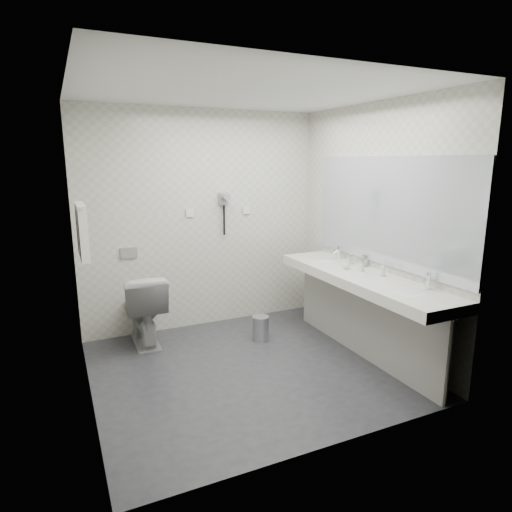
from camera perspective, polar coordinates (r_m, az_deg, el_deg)
name	(u,v)px	position (r m, az deg, el deg)	size (l,w,h in m)	color
floor	(248,368)	(4.30, -1.01, -14.38)	(2.80, 2.80, 0.00)	#2B2B30
ceiling	(247,91)	(3.88, -1.15, 20.73)	(2.80, 2.80, 0.00)	silver
wall_back	(202,221)	(5.10, -6.99, 4.56)	(2.80, 2.80, 0.00)	beige
wall_front	(331,272)	(2.79, 9.77, -2.07)	(2.80, 2.80, 0.00)	beige
wall_left	(79,253)	(3.58, -22.02, 0.42)	(2.60, 2.60, 0.00)	beige
wall_right	(373,229)	(4.64, 14.99, 3.45)	(2.60, 2.60, 0.00)	beige
vanity_counter	(361,279)	(4.41, 13.56, -2.92)	(0.55, 2.20, 0.10)	silver
vanity_panel	(361,320)	(4.55, 13.54, -8.05)	(0.03, 2.15, 0.75)	gray
vanity_post_near	(447,361)	(3.88, 23.63, -12.46)	(0.06, 0.06, 0.75)	silver
vanity_post_far	(309,292)	(5.37, 6.92, -4.62)	(0.06, 0.06, 0.75)	silver
mirror	(386,211)	(4.45, 16.63, 5.59)	(0.02, 2.20, 1.05)	#B2BCC6
basin_near	(410,293)	(3.93, 19.45, -4.62)	(0.40, 0.31, 0.05)	silver
basin_far	(324,262)	(4.91, 8.90, -0.74)	(0.40, 0.31, 0.05)	silver
faucet_near	(428,281)	(4.04, 21.53, -3.00)	(0.04, 0.04, 0.15)	silver
faucet_far	(339,252)	(5.00, 10.80, 0.48)	(0.04, 0.04, 0.15)	silver
soap_bottle_a	(361,267)	(4.49, 13.58, -1.37)	(0.04, 0.04, 0.09)	white
soap_bottle_b	(346,265)	(4.55, 11.68, -1.13)	(0.07, 0.07, 0.09)	white
soap_bottle_c	(383,270)	(4.36, 16.21, -1.72)	(0.05, 0.05, 0.12)	white
glass_left	(365,261)	(4.71, 13.96, -0.62)	(0.06, 0.06, 0.11)	silver
glass_right	(352,260)	(4.78, 12.40, -0.45)	(0.05, 0.05, 0.10)	silver
toilet	(143,308)	(4.86, -14.48, -6.61)	(0.43, 0.76, 0.77)	silver
flush_plate	(129,253)	(4.95, -16.24, 0.38)	(0.18, 0.02, 0.12)	#B2B5BA
pedal_bin	(261,329)	(4.86, 0.60, -9.47)	(0.18, 0.18, 0.26)	#B2B5BA
bin_lid	(261,317)	(4.81, 0.61, -7.97)	(0.18, 0.18, 0.01)	#B2B5BA
towel_rail	(79,206)	(4.09, -22.10, 6.05)	(0.02, 0.02, 0.62)	silver
towel_near	(83,234)	(3.98, -21.58, 2.74)	(0.07, 0.24, 0.48)	white
towel_far	(81,229)	(4.25, -21.83, 3.29)	(0.07, 0.24, 0.48)	white
dryer_cradle	(223,199)	(5.13, -4.28, 7.47)	(0.10, 0.04, 0.14)	gray
dryer_barrel	(225,196)	(5.06, -4.00, 7.75)	(0.08, 0.08, 0.14)	gray
dryer_cord	(224,220)	(5.14, -4.18, 4.68)	(0.02, 0.02, 0.35)	black
switch_plate_a	(190,213)	(5.04, -8.61, 5.56)	(0.09, 0.02, 0.09)	silver
switch_plate_b	(246,210)	(5.27, -1.25, 5.99)	(0.09, 0.02, 0.09)	silver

